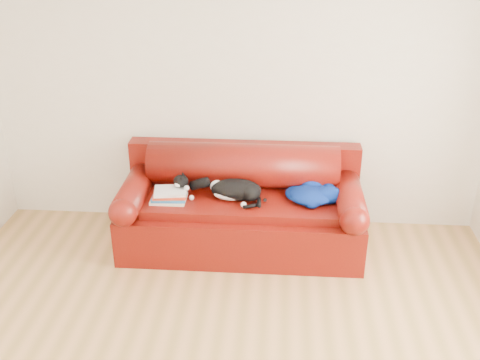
% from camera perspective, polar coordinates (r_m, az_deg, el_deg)
% --- Properties ---
extents(room_shell, '(4.52, 4.02, 2.61)m').
position_cam_1_polar(room_shell, '(3.07, -0.91, 5.07)').
color(room_shell, beige).
rests_on(room_shell, ground).
extents(sofa_base, '(2.10, 0.90, 0.50)m').
position_cam_1_polar(sofa_base, '(5.02, 0.12, -4.31)').
color(sofa_base, '#420207').
rests_on(sofa_base, ground).
extents(sofa_back, '(2.10, 1.01, 0.88)m').
position_cam_1_polar(sofa_back, '(5.09, 0.32, 0.02)').
color(sofa_back, '#420207').
rests_on(sofa_back, ground).
extents(book_stack, '(0.30, 0.25, 0.10)m').
position_cam_1_polar(book_stack, '(4.84, -7.15, -1.53)').
color(book_stack, silver).
rests_on(book_stack, sofa_base).
extents(cat, '(0.59, 0.38, 0.22)m').
position_cam_1_polar(cat, '(4.81, -0.53, -1.03)').
color(cat, black).
rests_on(cat, sofa_base).
extents(blanket, '(0.54, 0.44, 0.14)m').
position_cam_1_polar(blanket, '(4.84, 7.42, -1.39)').
color(blanket, '#020E4C').
rests_on(blanket, sofa_base).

